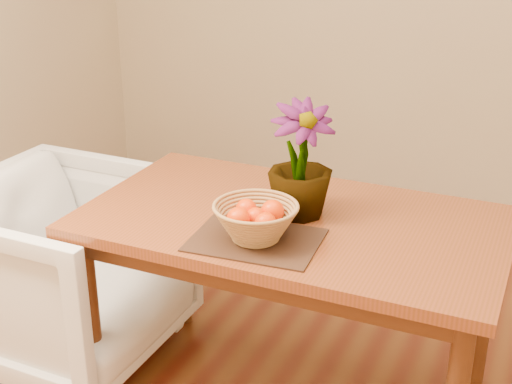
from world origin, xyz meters
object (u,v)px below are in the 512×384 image
at_px(potted_plant, 301,160).
at_px(armchair, 66,261).
at_px(table, 292,241).
at_px(wicker_basket, 256,223).

bearing_deg(potted_plant, armchair, 146.84).
distance_m(table, armchair, 0.96).
bearing_deg(armchair, wicker_basket, -98.89).
xyz_separation_m(wicker_basket, armchair, (-0.89, 0.15, -0.40)).
xyz_separation_m(table, wicker_basket, (-0.04, -0.21, 0.15)).
distance_m(table, potted_plant, 0.28).
distance_m(wicker_basket, potted_plant, 0.28).
height_order(table, potted_plant, potted_plant).
relative_size(table, wicker_basket, 5.26).
relative_size(table, potted_plant, 3.63).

